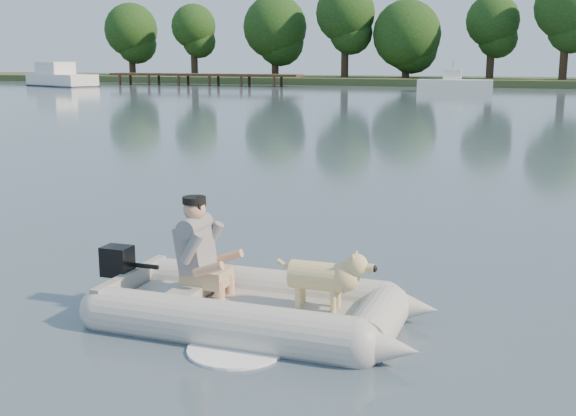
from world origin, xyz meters
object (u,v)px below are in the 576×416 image
at_px(man, 197,245).
at_px(dinghy, 256,269).
at_px(cabin_cruiser, 61,74).
at_px(dog, 318,281).
at_px(dock, 204,80).
at_px(motorboat, 455,77).

bearing_deg(man, dinghy, -4.24).
xyz_separation_m(man, cabin_cruiser, (-36.67, 46.35, 0.31)).
xyz_separation_m(dinghy, dog, (0.61, 0.05, -0.07)).
bearing_deg(dinghy, dock, 116.64).
bearing_deg(motorboat, dinghy, -90.23).
xyz_separation_m(dock, dog, (27.07, -51.83, -0.03)).
bearing_deg(dinghy, man, 175.76).
relative_size(dock, dinghy, 4.33).
bearing_deg(cabin_cruiser, dog, -27.63).
xyz_separation_m(dinghy, man, (-0.66, 0.04, 0.18)).
relative_size(dock, motorboat, 3.23).
xyz_separation_m(dock, dinghy, (26.46, -51.89, 0.03)).
bearing_deg(dinghy, dog, 4.57).
relative_size(dinghy, man, 4.12).
bearing_deg(dog, cabin_cruiser, 128.92).
bearing_deg(dog, dinghy, -175.43).
bearing_deg(dinghy, motorboat, 94.62).
height_order(dinghy, man, man).
xyz_separation_m(dock, man, (25.81, -51.84, 0.21)).
xyz_separation_m(dog, motorboat, (-4.84, 48.42, 0.59)).
relative_size(man, motorboat, 0.18).
distance_m(dinghy, man, 0.68).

